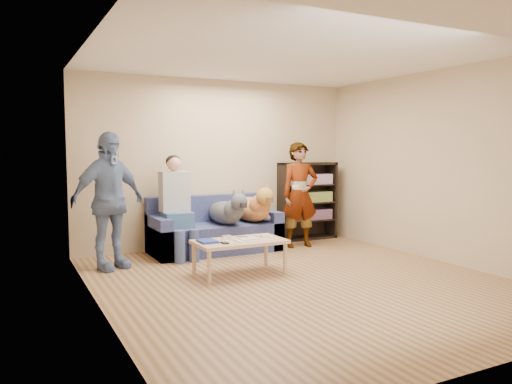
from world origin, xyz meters
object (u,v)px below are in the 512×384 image
sofa (214,232)px  dog_gray (228,211)px  person_standing_left (108,201)px  camera_silver (227,237)px  person_seated (177,203)px  person_standing_right (300,195)px  bookshelf (307,199)px  notebook_blue (208,241)px  coffee_table (240,244)px  dog_tan (254,207)px

sofa → dog_gray: size_ratio=1.54×
person_standing_left → dog_gray: 1.75m
camera_silver → sofa: (0.36, 1.29, -0.16)m
person_standing_left → person_seated: (0.99, 0.29, -0.10)m
person_standing_left → person_standing_right: bearing=-20.4°
bookshelf → dog_gray: bearing=-164.1°
person_seated → dog_gray: person_seated is taller
notebook_blue → bookshelf: bookshelf is taller
person_standing_left → camera_silver: (1.25, -0.87, -0.43)m
sofa → coffee_table: size_ratio=1.73×
person_standing_right → coffee_table: bearing=-136.2°
person_standing_right → person_standing_left: 2.94m
person_standing_right → dog_gray: person_standing_right is taller
camera_silver → dog_gray: dog_gray is taller
notebook_blue → sofa: 1.51m
sofa → person_seated: bearing=-168.3°
person_standing_right → person_seated: (-1.94, 0.16, -0.04)m
person_standing_right → bookshelf: person_standing_right is taller
notebook_blue → camera_silver: bearing=14.0°
sofa → coffee_table: 1.44m
coffee_table → dog_gray: bearing=73.1°
notebook_blue → camera_silver: camera_silver is taller
person_seated → sofa: bearing=11.7°
person_standing_left → sofa: (1.61, 0.42, -0.59)m
person_seated → dog_gray: bearing=-9.3°
dog_gray → bookshelf: size_ratio=0.95×
person_standing_left → person_seated: person_standing_left is taller
person_standing_right → person_seated: bearing=-176.7°
sofa → bookshelf: bearing=7.4°
dog_gray → person_seated: bearing=170.7°
notebook_blue → person_seated: 1.28m
dog_gray → dog_tan: size_ratio=1.05×
camera_silver → dog_tan: dog_tan is taller
sofa → person_standing_left: bearing=-165.3°
dog_gray → coffee_table: dog_gray is taller
person_standing_right → dog_tan: 0.77m
coffee_table → bookshelf: 2.64m
sofa → person_seated: 0.80m
camera_silver → dog_tan: 1.49m
dog_gray → coffee_table: (-0.36, -1.17, -0.25)m
person_seated → person_standing_left: bearing=-163.5°
person_standing_right → bookshelf: bearing=55.9°
notebook_blue → dog_tan: 1.73m
sofa → dog_gray: (0.12, -0.25, 0.34)m
person_seated → dog_gray: size_ratio=1.19×
camera_silver → bookshelf: size_ratio=0.08×
dog_tan → sofa: bearing=164.3°
person_standing_left → coffee_table: (1.37, -0.99, -0.50)m
person_seated → dog_tan: 1.20m
person_standing_left → bookshelf: (3.41, 0.65, -0.20)m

